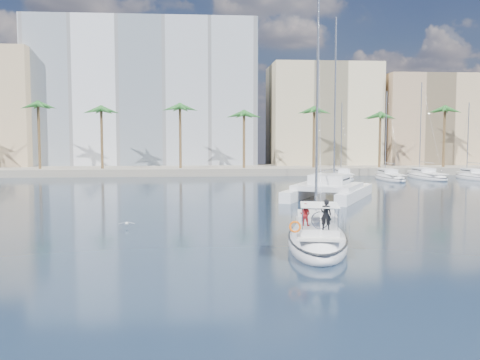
{
  "coord_description": "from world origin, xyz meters",
  "views": [
    {
      "loc": [
        -2.07,
        -32.04,
        6.51
      ],
      "look_at": [
        0.64,
        1.5,
        3.74
      ],
      "focal_mm": 40.0,
      "sensor_mm": 36.0,
      "label": 1
    }
  ],
  "objects": [
    {
      "name": "main_sloop",
      "position": [
        4.99,
        -1.36,
        0.51
      ],
      "size": [
        5.37,
        11.29,
        16.1
      ],
      "rotation": [
        0.0,
        0.0,
        -0.18
      ],
      "color": "white",
      "rests_on": "ground"
    },
    {
      "name": "moored_yacht_c",
      "position": [
        33.0,
        47.0,
        0.0
      ],
      "size": [
        3.98,
        12.33,
        15.54
      ],
      "primitive_type": null,
      "rotation": [
        0.0,
        0.0,
        0.03
      ],
      "color": "white",
      "rests_on": "ground"
    },
    {
      "name": "moored_yacht_a",
      "position": [
        20.0,
        47.0,
        0.0
      ],
      "size": [
        3.37,
        9.52,
        11.9
      ],
      "primitive_type": null,
      "rotation": [
        0.0,
        0.0,
        -0.07
      ],
      "color": "white",
      "rests_on": "ground"
    },
    {
      "name": "quay",
      "position": [
        0.0,
        61.0,
        0.6
      ],
      "size": [
        120.0,
        14.0,
        1.2
      ],
      "primitive_type": "cube",
      "color": "gray",
      "rests_on": "ground"
    },
    {
      "name": "building_modern",
      "position": [
        -12.0,
        73.0,
        14.0
      ],
      "size": [
        42.0,
        16.0,
        28.0
      ],
      "primitive_type": "cube",
      "color": "silver",
      "rests_on": "ground"
    },
    {
      "name": "palm_centre",
      "position": [
        0.0,
        57.0,
        10.28
      ],
      "size": [
        3.6,
        3.6,
        12.3
      ],
      "color": "brown",
      "rests_on": "ground"
    },
    {
      "name": "seagull",
      "position": [
        -7.1,
        6.2,
        0.3
      ],
      "size": [
        1.16,
        0.5,
        0.21
      ],
      "color": "silver",
      "rests_on": "ground"
    },
    {
      "name": "moored_yacht_b",
      "position": [
        26.5,
        45.0,
        0.0
      ],
      "size": [
        3.32,
        10.83,
        13.72
      ],
      "primitive_type": null,
      "rotation": [
        0.0,
        0.0,
        -0.02
      ],
      "color": "white",
      "rests_on": "ground"
    },
    {
      "name": "ground",
      "position": [
        0.0,
        0.0,
        0.0
      ],
      "size": [
        160.0,
        160.0,
        0.0
      ],
      "primitive_type": "plane",
      "color": "black",
      "rests_on": "ground"
    },
    {
      "name": "building_beige",
      "position": [
        22.0,
        70.0,
        10.0
      ],
      "size": [
        20.0,
        14.0,
        20.0
      ],
      "primitive_type": "cube",
      "color": "beige",
      "rests_on": "ground"
    },
    {
      "name": "catamaran",
      "position": [
        11.74,
        22.86,
        1.18
      ],
      "size": [
        12.08,
        14.77,
        19.12
      ],
      "rotation": [
        0.0,
        0.0,
        -0.49
      ],
      "color": "white",
      "rests_on": "ground"
    },
    {
      "name": "building_tan_right",
      "position": [
        42.0,
        68.0,
        9.0
      ],
      "size": [
        18.0,
        12.0,
        18.0
      ],
      "primitive_type": "cube",
      "color": "tan",
      "rests_on": "ground"
    },
    {
      "name": "palm_right",
      "position": [
        34.0,
        57.0,
        10.28
      ],
      "size": [
        3.6,
        3.6,
        12.3
      ],
      "color": "brown",
      "rests_on": "ground"
    },
    {
      "name": "moored_yacht_d",
      "position": [
        39.5,
        45.0,
        0.0
      ],
      "size": [
        3.52,
        9.55,
        11.9
      ],
      "primitive_type": null,
      "rotation": [
        0.0,
        0.0,
        0.09
      ],
      "color": "white",
      "rests_on": "ground"
    }
  ]
}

